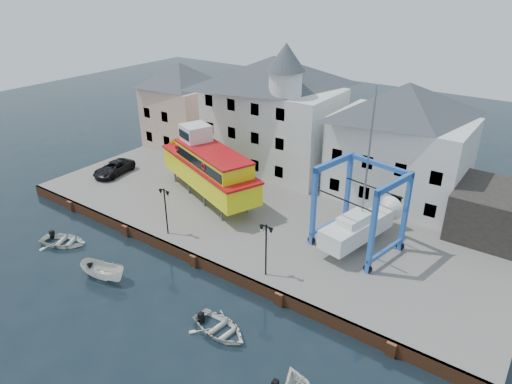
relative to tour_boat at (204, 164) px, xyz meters
The scene contains 15 objects.
ground 11.74m from the tour_boat, 53.81° to the right, with size 140.00×140.00×0.00m, color black.
hardstanding 7.75m from the tour_boat, 18.31° to the left, with size 44.00×22.00×1.00m, color #66615B.
quay_wall 11.49m from the tour_boat, 53.49° to the right, with size 44.00×0.47×1.00m.
building_pink 14.84m from the tour_boat, 141.57° to the left, with size 8.00×7.00×10.30m.
building_white_main 10.18m from the tour_boat, 80.43° to the left, with size 14.00×8.30×14.00m.
building_white_right 18.66m from the tour_boat, 33.23° to the left, with size 12.00×8.00×11.20m.
shed_dark 26.77m from the tour_boat, 17.73° to the left, with size 8.00×7.00×4.00m, color black.
lamp_post_left 8.05m from the tour_boat, 72.06° to the right, with size 1.12×0.32×4.20m.
lamp_post_right 14.64m from the tour_boat, 31.53° to the right, with size 1.12×0.32×4.20m.
tour_boat is the anchor object (origin of this frame).
travel_lift 16.40m from the tour_boat, ahead, with size 6.85×8.84×12.96m.
van 11.75m from the tour_boat, 169.34° to the right, with size 2.29×4.97×1.38m, color black.
motorboat_a 14.78m from the tour_boat, 81.74° to the right, with size 1.48×3.93×1.52m, color white.
motorboat_b 18.97m from the tour_boat, 46.19° to the right, with size 2.94×4.12×0.85m, color white.
motorboat_d 14.40m from the tour_boat, 110.21° to the right, with size 2.89×4.04×0.84m, color white.
Camera 1 is at (21.26, -21.47, 20.96)m, focal length 32.00 mm.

